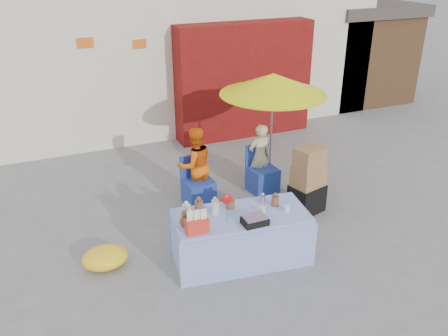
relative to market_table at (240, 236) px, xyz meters
name	(u,v)px	position (x,y,z in m)	size (l,w,h in m)	color
ground	(231,245)	(0.01, 0.35, -0.38)	(80.00, 80.00, 0.00)	slate
market_table	(240,236)	(0.00, 0.00, 0.00)	(2.01, 1.14, 1.16)	#94ADEC
chair_left	(198,190)	(0.02, 1.76, -0.12)	(0.52, 0.51, 0.85)	#213898
chair_right	(262,178)	(1.27, 1.76, -0.12)	(0.52, 0.51, 0.85)	#213898
vendor_orange	(195,165)	(0.02, 1.90, 0.30)	(0.66, 0.51, 1.36)	#E25D0B
vendor_beige	(260,157)	(1.27, 1.90, 0.24)	(0.45, 0.30, 1.24)	#CABF8F
umbrella	(273,85)	(1.57, 2.05, 1.51)	(1.90, 1.90, 2.09)	gray
box_stack	(308,182)	(1.61, 0.80, 0.16)	(0.62, 0.55, 1.17)	black
tarp_bundle	(105,258)	(-1.81, 0.57, -0.23)	(0.64, 0.51, 0.29)	yellow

